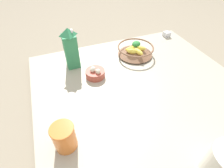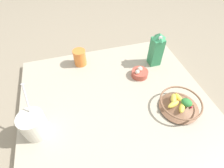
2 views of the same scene
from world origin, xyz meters
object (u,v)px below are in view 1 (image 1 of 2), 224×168
at_px(milk_carton, 71,48).
at_px(spice_jar, 167,34).
at_px(fruit_bowl, 135,50).
at_px(drinking_cup, 64,137).
at_px(garlic_bowl, 95,73).

height_order(milk_carton, spice_jar, milk_carton).
distance_m(fruit_bowl, milk_carton, 0.42).
bearing_deg(drinking_cup, garlic_bowl, -32.25).
distance_m(fruit_bowl, spice_jar, 0.38).
height_order(milk_carton, garlic_bowl, milk_carton).
xyz_separation_m(spice_jar, garlic_bowl, (-0.27, 0.66, 0.01)).
height_order(drinking_cup, garlic_bowl, drinking_cup).
relative_size(milk_carton, garlic_bowl, 2.23).
xyz_separation_m(fruit_bowl, spice_jar, (0.15, -0.35, -0.02)).
xyz_separation_m(fruit_bowl, milk_carton, (0.03, 0.41, 0.08)).
bearing_deg(spice_jar, drinking_cup, 125.39).
height_order(fruit_bowl, drinking_cup, drinking_cup).
bearing_deg(milk_carton, fruit_bowl, -94.41).
bearing_deg(drinking_cup, fruit_bowl, -48.40).
distance_m(spice_jar, garlic_bowl, 0.71).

